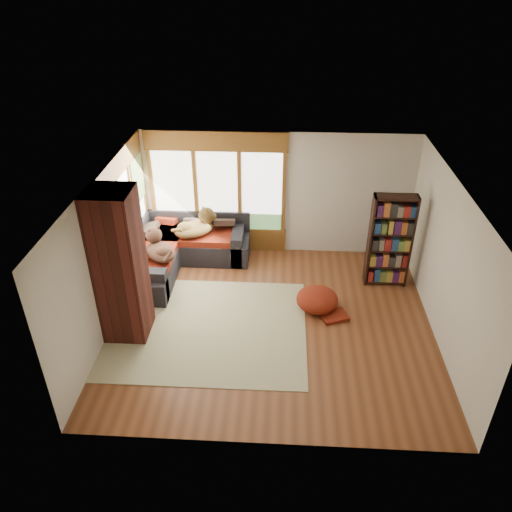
% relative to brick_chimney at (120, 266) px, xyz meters
% --- Properties ---
extents(floor, '(5.50, 5.50, 0.00)m').
position_rel_brick_chimney_xyz_m(floor, '(2.40, 0.35, -1.30)').
color(floor, brown).
rests_on(floor, ground).
extents(ceiling, '(5.50, 5.50, 0.00)m').
position_rel_brick_chimney_xyz_m(ceiling, '(2.40, 0.35, 1.30)').
color(ceiling, white).
extents(wall_back, '(5.50, 0.04, 2.60)m').
position_rel_brick_chimney_xyz_m(wall_back, '(2.40, 2.85, 0.00)').
color(wall_back, silver).
rests_on(wall_back, ground).
extents(wall_front, '(5.50, 0.04, 2.60)m').
position_rel_brick_chimney_xyz_m(wall_front, '(2.40, -2.15, 0.00)').
color(wall_front, silver).
rests_on(wall_front, ground).
extents(wall_left, '(0.04, 5.00, 2.60)m').
position_rel_brick_chimney_xyz_m(wall_left, '(-0.35, 0.35, 0.00)').
color(wall_left, silver).
rests_on(wall_left, ground).
extents(wall_right, '(0.04, 5.00, 2.60)m').
position_rel_brick_chimney_xyz_m(wall_right, '(5.15, 0.35, 0.00)').
color(wall_right, silver).
rests_on(wall_right, ground).
extents(windows_back, '(2.82, 0.10, 1.90)m').
position_rel_brick_chimney_xyz_m(windows_back, '(1.20, 2.82, 0.05)').
color(windows_back, brown).
rests_on(windows_back, wall_back).
extents(windows_left, '(0.10, 2.62, 1.90)m').
position_rel_brick_chimney_xyz_m(windows_left, '(-0.32, 1.55, 0.05)').
color(windows_left, brown).
rests_on(windows_left, wall_left).
extents(roller_blind, '(0.03, 0.72, 0.90)m').
position_rel_brick_chimney_xyz_m(roller_blind, '(-0.29, 2.38, 0.45)').
color(roller_blind, '#7A995A').
rests_on(roller_blind, wall_left).
extents(brick_chimney, '(0.70, 0.70, 2.60)m').
position_rel_brick_chimney_xyz_m(brick_chimney, '(0.00, 0.00, 0.00)').
color(brick_chimney, '#471914').
rests_on(brick_chimney, ground).
extents(sectional_sofa, '(2.20, 2.20, 0.80)m').
position_rel_brick_chimney_xyz_m(sectional_sofa, '(0.45, 2.05, -1.00)').
color(sectional_sofa, black).
rests_on(sectional_sofa, ground).
extents(area_rug, '(3.63, 2.78, 0.01)m').
position_rel_brick_chimney_xyz_m(area_rug, '(1.17, 0.15, -1.29)').
color(area_rug, silver).
rests_on(area_rug, ground).
extents(bookshelf, '(0.79, 0.26, 1.85)m').
position_rel_brick_chimney_xyz_m(bookshelf, '(4.54, 1.71, -0.37)').
color(bookshelf, black).
rests_on(bookshelf, ground).
extents(pouf, '(0.80, 0.80, 0.40)m').
position_rel_brick_chimney_xyz_m(pouf, '(3.20, 0.80, -1.09)').
color(pouf, maroon).
rests_on(pouf, area_rug).
extents(dog_tan, '(0.97, 0.88, 0.47)m').
position_rel_brick_chimney_xyz_m(dog_tan, '(0.81, 2.35, -0.53)').
color(dog_tan, brown).
rests_on(dog_tan, sectional_sofa).
extents(dog_brindle, '(0.84, 0.91, 0.44)m').
position_rel_brick_chimney_xyz_m(dog_brindle, '(0.24, 1.47, -0.54)').
color(dog_brindle, black).
rests_on(dog_brindle, sectional_sofa).
extents(throw_pillows, '(1.98, 1.68, 0.45)m').
position_rel_brick_chimney_xyz_m(throw_pillows, '(0.48, 2.20, -0.54)').
color(throw_pillows, '#35281F').
rests_on(throw_pillows, sectional_sofa).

